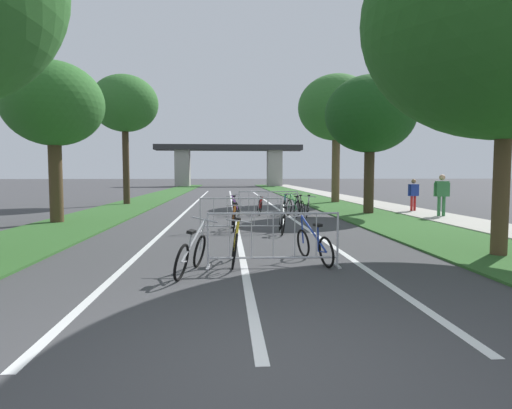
{
  "coord_description": "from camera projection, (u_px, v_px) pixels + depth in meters",
  "views": [
    {
      "loc": [
        -0.32,
        -3.76,
        1.78
      ],
      "look_at": [
        0.57,
        9.15,
        0.84
      ],
      "focal_mm": 29.63,
      "sensor_mm": 36.0,
      "label": 1
    }
  ],
  "objects": [
    {
      "name": "lane_stripe_left_lane",
      "position": [
        192.0,
        205.0,
        23.86
      ],
      "size": [
        0.14,
        40.46,
        0.01
      ],
      "primitive_type": "cube",
      "color": "silver",
      "rests_on": "ground"
    },
    {
      "name": "bicycle_teal_6",
      "position": [
        284.0,
        206.0,
        18.52
      ],
      "size": [
        0.54,
        1.65,
        0.96
      ],
      "rotation": [
        0.0,
        0.0,
        2.96
      ],
      "color": "black",
      "rests_on": "ground"
    },
    {
      "name": "tree_left_maple_mid",
      "position": [
        53.0,
        105.0,
        14.92
      ],
      "size": [
        3.49,
        3.49,
        5.74
      ],
      "color": "#4C3823",
      "rests_on": "ground"
    },
    {
      "name": "bicycle_black_7",
      "position": [
        301.0,
        206.0,
        18.45
      ],
      "size": [
        0.45,
        1.75,
        0.95
      ],
      "rotation": [
        0.0,
        0.0,
        -0.01
      ],
      "color": "black",
      "rests_on": "ground"
    },
    {
      "name": "sidewalk_path_right",
      "position": [
        337.0,
        196.0,
        32.92
      ],
      "size": [
        2.16,
        69.94,
        0.08
      ],
      "primitive_type": "cube",
      "color": "#ADA89E",
      "rests_on": "ground"
    },
    {
      "name": "tree_right_cypress_far",
      "position": [
        337.0,
        108.0,
        25.75
      ],
      "size": [
        4.7,
        4.7,
        7.82
      ],
      "color": "brown",
      "rests_on": "ground"
    },
    {
      "name": "bicycle_purple_9",
      "position": [
        236.0,
        207.0,
        18.34
      ],
      "size": [
        0.62,
        1.56,
        0.89
      ],
      "rotation": [
        0.0,
        0.0,
        0.14
      ],
      "color": "black",
      "rests_on": "ground"
    },
    {
      "name": "bicycle_white_10",
      "position": [
        308.0,
        208.0,
        17.47
      ],
      "size": [
        0.67,
        1.68,
        0.94
      ],
      "rotation": [
        0.0,
        0.0,
        -0.23
      ],
      "color": "black",
      "rests_on": "ground"
    },
    {
      "name": "crowd_barrier_second",
      "position": [
        241.0,
        215.0,
        12.93
      ],
      "size": [
        2.55,
        0.56,
        1.05
      ],
      "rotation": [
        0.0,
        0.0,
        -0.05
      ],
      "color": "#ADADB2",
      "rests_on": "ground"
    },
    {
      "name": "pedestrian_waiting",
      "position": [
        442.0,
        192.0,
        16.99
      ],
      "size": [
        0.63,
        0.36,
        1.76
      ],
      "rotation": [
        0.0,
        0.0,
        -0.15
      ],
      "color": "#33723F",
      "rests_on": "ground"
    },
    {
      "name": "bicycle_green_4",
      "position": [
        293.0,
        208.0,
        17.48
      ],
      "size": [
        0.47,
        1.71,
        0.98
      ],
      "rotation": [
        0.0,
        0.0,
        0.19
      ],
      "color": "black",
      "rests_on": "ground"
    },
    {
      "name": "tree_left_oak_near",
      "position": [
        125.0,
        104.0,
        24.06
      ],
      "size": [
        3.78,
        3.78,
        7.4
      ],
      "color": "#3D2D1E",
      "rests_on": "ground"
    },
    {
      "name": "tree_right_pine_near",
      "position": [
        508.0,
        16.0,
        8.71
      ],
      "size": [
        5.98,
        5.98,
        7.58
      ],
      "color": "#4C3823",
      "rests_on": "ground"
    },
    {
      "name": "bicycle_yellow_2",
      "position": [
        235.0,
        244.0,
        8.35
      ],
      "size": [
        0.48,
        1.75,
        0.95
      ],
      "rotation": [
        0.0,
        0.0,
        3.12
      ],
      "color": "black",
      "rests_on": "ground"
    },
    {
      "name": "grass_verge_right",
      "position": [
        304.0,
        197.0,
        32.75
      ],
      "size": [
        3.06,
        69.94,
        0.05
      ],
      "primitive_type": "cube",
      "color": "#2D5B26",
      "rests_on": "ground"
    },
    {
      "name": "lane_stripe_center",
      "position": [
        233.0,
        205.0,
        24.02
      ],
      "size": [
        0.14,
        40.46,
        0.01
      ],
      "primitive_type": "cube",
      "color": "silver",
      "rests_on": "ground"
    },
    {
      "name": "crowd_barrier_nearest",
      "position": [
        273.0,
        240.0,
        8.02
      ],
      "size": [
        2.55,
        0.51,
        1.05
      ],
      "rotation": [
        0.0,
        0.0,
        -0.03
      ],
      "color": "#ADADB2",
      "rests_on": "ground"
    },
    {
      "name": "overpass_bridge",
      "position": [
        229.0,
        158.0,
        61.1
      ],
      "size": [
        21.12,
        3.36,
        5.96
      ],
      "color": "#2D2D30",
      "rests_on": "ground"
    },
    {
      "name": "bicycle_orange_1",
      "position": [
        234.0,
        219.0,
        13.36
      ],
      "size": [
        0.56,
        1.64,
        0.87
      ],
      "rotation": [
        0.0,
        0.0,
        3.17
      ],
      "color": "black",
      "rests_on": "ground"
    },
    {
      "name": "bicycle_silver_5",
      "position": [
        191.0,
        254.0,
        7.47
      ],
      "size": [
        0.74,
        1.68,
        0.99
      ],
      "rotation": [
        0.0,
        0.0,
        -0.22
      ],
      "color": "black",
      "rests_on": "ground"
    },
    {
      "name": "ground_plane",
      "position": [
        263.0,
        367.0,
        3.89
      ],
      "size": [
        300.0,
        300.0,
        0.0
      ],
      "primitive_type": "plane",
      "color": "#3D3D3F"
    },
    {
      "name": "lane_stripe_right_lane",
      "position": [
        272.0,
        205.0,
        24.17
      ],
      "size": [
        0.14,
        40.46,
        0.01
      ],
      "primitive_type": "cube",
      "color": "silver",
      "rests_on": "ground"
    },
    {
      "name": "pedestrian_pushing_bike",
      "position": [
        413.0,
        192.0,
        19.45
      ],
      "size": [
        0.55,
        0.34,
        1.54
      ],
      "rotation": [
        0.0,
        0.0,
        0.21
      ],
      "color": "#B21E1E",
      "rests_on": "ground"
    },
    {
      "name": "tree_right_oak_mid",
      "position": [
        370.0,
        115.0,
        18.43
      ],
      "size": [
        3.94,
        3.94,
        6.06
      ],
      "color": "#3D2D1E",
      "rests_on": "ground"
    },
    {
      "name": "bicycle_white_0",
      "position": [
        282.0,
        221.0,
        12.66
      ],
      "size": [
        0.54,
        1.61,
        0.87
      ],
      "rotation": [
        0.0,
        0.0,
        -0.06
      ],
      "color": "black",
      "rests_on": "ground"
    },
    {
      "name": "bicycle_blue_8",
      "position": [
        314.0,
        245.0,
        8.47
      ],
      "size": [
        0.63,
        1.68,
        0.94
      ],
      "rotation": [
        0.0,
        0.0,
        0.23
      ],
      "color": "black",
      "rests_on": "ground"
    },
    {
      "name": "crowd_barrier_third",
      "position": [
        268.0,
        203.0,
        17.95
      ],
      "size": [
        2.54,
        0.46,
        1.05
      ],
      "rotation": [
        0.0,
        0.0,
        -0.01
      ],
      "color": "#ADADB2",
      "rests_on": "ground"
    },
    {
      "name": "bicycle_red_3",
      "position": [
        260.0,
        206.0,
        18.52
      ],
      "size": [
        0.49,
        1.68,
        0.86
      ],
      "rotation": [
        0.0,
        0.0,
        3.14
      ],
      "color": "black",
      "rests_on": "ground"
    },
    {
      "name": "grass_verge_left",
      "position": [
        156.0,
        197.0,
        31.96
      ],
      "size": [
        3.06,
        69.94,
        0.05
      ],
      "primitive_type": "cube",
      "color": "#2D5B26",
      "rests_on": "ground"
    }
  ]
}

